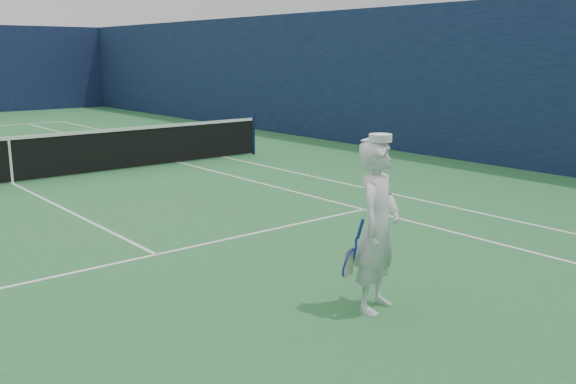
% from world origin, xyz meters
% --- Properties ---
extents(ground, '(80.00, 80.00, 0.00)m').
position_xyz_m(ground, '(0.00, 0.00, 0.00)').
color(ground, '#296D38').
rests_on(ground, ground).
extents(court_markings, '(11.03, 23.83, 0.01)m').
position_xyz_m(court_markings, '(0.00, 0.00, 0.00)').
color(court_markings, white).
rests_on(court_markings, ground).
extents(windscreen_fence, '(20.12, 36.12, 4.00)m').
position_xyz_m(windscreen_fence, '(0.00, 0.00, 2.00)').
color(windscreen_fence, '#0F193A').
rests_on(windscreen_fence, ground).
extents(tennis_net, '(12.88, 0.09, 1.07)m').
position_xyz_m(tennis_net, '(0.00, 0.00, 0.55)').
color(tennis_net, '#141E4C').
rests_on(tennis_net, ground).
extents(tennis_player, '(0.88, 0.66, 1.92)m').
position_xyz_m(tennis_player, '(0.93, -9.64, 0.94)').
color(tennis_player, white).
rests_on(tennis_player, ground).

